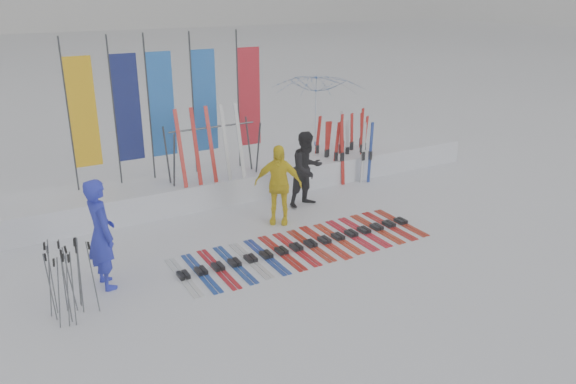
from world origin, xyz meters
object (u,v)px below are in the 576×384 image
person_black (307,169)px  person_blue (101,234)px  tent_canopy (318,114)px  ski_rack (213,144)px  person_yellow (278,184)px  ski_row (304,246)px

person_black → person_blue: bearing=-172.2°
person_black → tent_canopy: size_ratio=0.64×
ski_rack → person_yellow: bearing=-68.0°
person_yellow → ski_rack: ski_rack is taller
person_black → ski_rack: size_ratio=0.84×
person_blue → person_yellow: person_blue is taller
person_blue → person_black: bearing=-79.2°
ski_row → tent_canopy: bearing=55.3°
person_black → tent_canopy: bearing=44.8°
ski_rack → ski_row: bearing=-80.2°
person_yellow → ski_row: size_ratio=0.34×
person_blue → tent_canopy: 8.68m
person_yellow → tent_canopy: tent_canopy is taller
person_yellow → tent_canopy: 5.20m
ski_row → ski_rack: 3.39m
person_black → person_yellow: bearing=-161.1°
person_black → tent_canopy: tent_canopy is taller
person_yellow → ski_rack: 1.95m
person_blue → person_black: 5.04m
person_blue → ski_row: 3.74m
ski_row → ski_rack: bearing=99.8°
ski_rack → tent_canopy: bearing=27.4°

